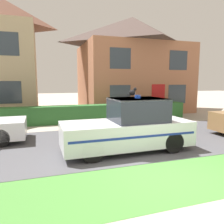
{
  "coord_description": "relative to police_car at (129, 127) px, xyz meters",
  "views": [
    {
      "loc": [
        -2.95,
        -4.27,
        2.29
      ],
      "look_at": [
        -0.22,
        4.13,
        1.05
      ],
      "focal_mm": 35.0,
      "sensor_mm": 36.0,
      "label": 1
    }
  ],
  "objects": [
    {
      "name": "ground_plane",
      "position": [
        0.22,
        -2.27,
        -0.78
      ],
      "size": [
        80.0,
        80.0,
        0.0
      ],
      "primitive_type": "plane",
      "color": "#A89E8E"
    },
    {
      "name": "cat",
      "position": [
        0.04,
        -0.17,
        1.18
      ],
      "size": [
        0.26,
        0.23,
        0.26
      ],
      "rotation": [
        0.0,
        0.0,
        5.98
      ],
      "color": "black",
      "rests_on": "police_car"
    },
    {
      "name": "road_strip",
      "position": [
        0.22,
        1.21,
        -0.78
      ],
      "size": [
        28.0,
        5.03,
        0.01
      ],
      "primitive_type": "cube",
      "color": "#4C4C51",
      "rests_on": "ground"
    },
    {
      "name": "wheelie_bin",
      "position": [
        3.1,
        4.97,
        -0.18
      ],
      "size": [
        0.71,
        0.79,
        1.19
      ],
      "rotation": [
        0.0,
        0.0,
        -0.27
      ],
      "color": "#474C8C",
      "rests_on": "ground"
    },
    {
      "name": "house_right",
      "position": [
        4.23,
        9.72,
        2.9
      ],
      "size": [
        8.11,
        6.49,
        7.21
      ],
      "color": "#A86B4C",
      "rests_on": "ground"
    },
    {
      "name": "lawn_verge",
      "position": [
        0.22,
        -2.36,
        -0.78
      ],
      "size": [
        28.0,
        2.11,
        0.01
      ],
      "primitive_type": "cube",
      "color": "#478438",
      "rests_on": "ground"
    },
    {
      "name": "police_car",
      "position": [
        0.0,
        0.0,
        0.0
      ],
      "size": [
        4.27,
        1.67,
        1.84
      ],
      "rotation": [
        0.0,
        0.0,
        3.15
      ],
      "color": "black",
      "rests_on": "road_strip"
    },
    {
      "name": "garden_hedge",
      "position": [
        -0.1,
        5.54,
        -0.3
      ],
      "size": [
        11.82,
        0.8,
        0.97
      ],
      "primitive_type": "cube",
      "color": "#2D662D",
      "rests_on": "ground"
    }
  ]
}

